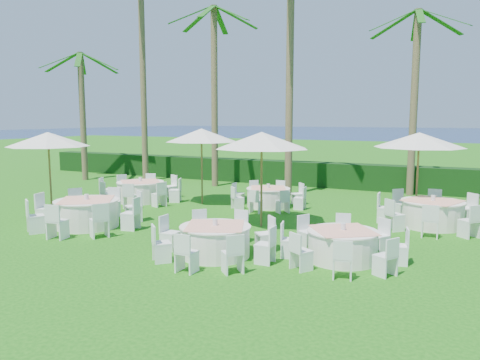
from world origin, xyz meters
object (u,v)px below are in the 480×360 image
object	(u,v)px
banquet_table_a	(87,212)
banquet_table_b	(215,240)
banquet_table_d	(141,191)
umbrella_b	(262,140)
umbrella_d	(419,140)
banquet_table_f	(432,213)
umbrella_c	(202,135)
umbrella_a	(48,139)
banquet_table_c	(343,245)
banquet_table_e	(268,197)

from	to	relation	value
banquet_table_a	banquet_table_b	bearing A→B (deg)	-10.80
banquet_table_d	umbrella_b	distance (m)	6.85
umbrella_d	banquet_table_f	bearing A→B (deg)	-62.09
banquet_table_f	umbrella_d	bearing A→B (deg)	117.91
umbrella_c	umbrella_a	bearing A→B (deg)	-132.43
umbrella_d	umbrella_b	bearing A→B (deg)	-140.87
banquet_table_c	banquet_table_e	bearing A→B (deg)	127.42
banquet_table_a	umbrella_a	size ratio (longest dim) A/B	1.20
umbrella_a	umbrella_c	distance (m)	5.57
banquet_table_c	umbrella_b	xyz separation A→B (m)	(-3.17, 2.41, 2.31)
banquet_table_c	banquet_table_f	world-z (taller)	banquet_table_f
umbrella_a	umbrella_d	world-z (taller)	umbrella_d
banquet_table_b	banquet_table_d	size ratio (longest dim) A/B	0.95
banquet_table_d	banquet_table_f	xyz separation A→B (m)	(11.02, 0.44, 0.00)
banquet_table_c	umbrella_b	bearing A→B (deg)	142.73
banquet_table_d	banquet_table_e	size ratio (longest dim) A/B	1.10
banquet_table_d	banquet_table_e	xyz separation A→B (m)	(5.12, 1.24, -0.05)
banquet_table_a	umbrella_c	size ratio (longest dim) A/B	1.17
umbrella_a	umbrella_c	xyz separation A→B (m)	(3.76, 4.11, 0.07)
banquet_table_a	umbrella_d	distance (m)	11.08
banquet_table_b	banquet_table_c	size ratio (longest dim) A/B	1.04
banquet_table_e	banquet_table_d	bearing A→B (deg)	-166.35
banquet_table_e	umbrella_b	size ratio (longest dim) A/B	0.99
banquet_table_e	banquet_table_f	world-z (taller)	banquet_table_f
umbrella_b	banquet_table_d	bearing A→B (deg)	163.05
banquet_table_f	umbrella_d	distance (m)	2.56
banquet_table_a	banquet_table_b	distance (m)	5.22
umbrella_b	umbrella_d	xyz separation A→B (m)	(4.24, 3.45, -0.05)
umbrella_a	umbrella_b	size ratio (longest dim) A/B	0.98
umbrella_a	umbrella_d	bearing A→B (deg)	23.04
banquet_table_b	banquet_table_d	bearing A→B (deg)	140.46
banquet_table_c	banquet_table_f	size ratio (longest dim) A/B	0.89
banquet_table_f	umbrella_b	xyz separation A→B (m)	(-4.83, -2.32, 2.26)
umbrella_d	banquet_table_c	bearing A→B (deg)	-100.32
umbrella_a	umbrella_d	xyz separation A→B (m)	(11.69, 4.97, 0.01)
banquet_table_e	umbrella_b	distance (m)	4.04
umbrella_b	umbrella_c	xyz separation A→B (m)	(-3.69, 2.59, 0.01)
banquet_table_b	umbrella_a	world-z (taller)	umbrella_a
banquet_table_d	banquet_table_f	distance (m)	11.03
banquet_table_e	umbrella_c	world-z (taller)	umbrella_c
banquet_table_e	umbrella_a	world-z (taller)	umbrella_a
banquet_table_b	umbrella_c	bearing A→B (deg)	123.25
umbrella_b	umbrella_d	world-z (taller)	umbrella_b
umbrella_c	umbrella_d	world-z (taller)	umbrella_c
banquet_table_e	umbrella_a	distance (m)	8.21
banquet_table_c	umbrella_d	bearing A→B (deg)	79.68
umbrella_a	banquet_table_e	bearing A→B (deg)	36.07
banquet_table_a	banquet_table_f	size ratio (longest dim) A/B	1.04
umbrella_a	umbrella_c	bearing A→B (deg)	47.57
banquet_table_a	banquet_table_c	xyz separation A→B (m)	(8.04, 0.04, -0.06)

